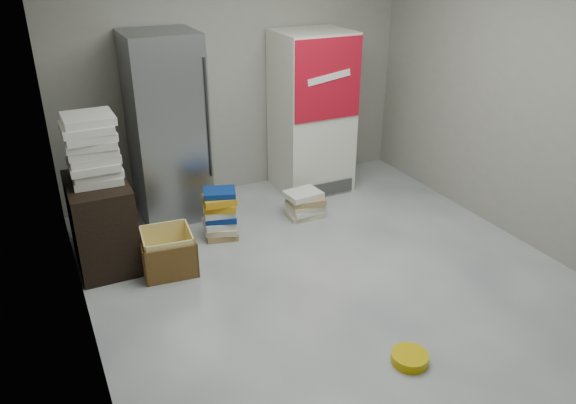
# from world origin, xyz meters

# --- Properties ---
(ground) EXTENTS (5.00, 5.00, 0.00)m
(ground) POSITION_xyz_m (0.00, 0.00, 0.00)
(ground) COLOR beige
(ground) RESTS_ON ground
(room_shell) EXTENTS (4.04, 5.04, 2.82)m
(room_shell) POSITION_xyz_m (0.00, 0.00, 1.80)
(room_shell) COLOR gray
(room_shell) RESTS_ON ground
(steel_fridge) EXTENTS (0.70, 0.72, 1.90)m
(steel_fridge) POSITION_xyz_m (-0.90, 2.13, 0.95)
(steel_fridge) COLOR gray
(steel_fridge) RESTS_ON ground
(coke_cooler) EXTENTS (0.80, 0.73, 1.80)m
(coke_cooler) POSITION_xyz_m (0.75, 2.12, 0.90)
(coke_cooler) COLOR silver
(coke_cooler) RESTS_ON ground
(wood_shelf) EXTENTS (0.50, 0.80, 0.80)m
(wood_shelf) POSITION_xyz_m (-1.73, 1.40, 0.40)
(wood_shelf) COLOR black
(wood_shelf) RESTS_ON ground
(supply_box_stack) EXTENTS (0.43, 0.43, 0.58)m
(supply_box_stack) POSITION_xyz_m (-1.72, 1.40, 1.09)
(supply_box_stack) COLOR white
(supply_box_stack) RESTS_ON wood_shelf
(phonebook_stack_main) EXTENTS (0.38, 0.35, 0.50)m
(phonebook_stack_main) POSITION_xyz_m (-0.63, 1.39, 0.25)
(phonebook_stack_main) COLOR #96794C
(phonebook_stack_main) RESTS_ON ground
(phonebook_stack_side) EXTENTS (0.41, 0.34, 0.28)m
(phonebook_stack_side) POSITION_xyz_m (0.32, 1.45, 0.14)
(phonebook_stack_side) COLOR beige
(phonebook_stack_side) RESTS_ON ground
(cardboard_box) EXTENTS (0.50, 0.50, 0.37)m
(cardboard_box) POSITION_xyz_m (-1.25, 1.03, 0.15)
(cardboard_box) COLOR yellow
(cardboard_box) RESTS_ON ground
(bucket_lid) EXTENTS (0.32, 0.32, 0.07)m
(bucket_lid) POSITION_xyz_m (-0.05, -0.90, 0.03)
(bucket_lid) COLOR #CBA706
(bucket_lid) RESTS_ON ground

